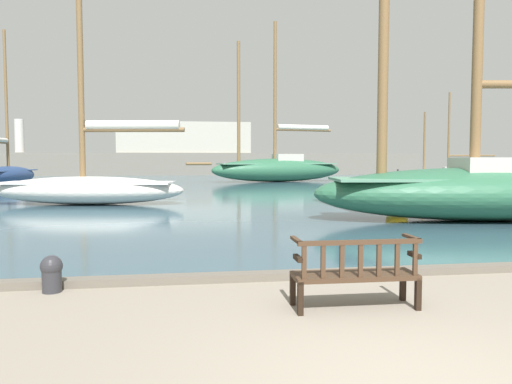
{
  "coord_description": "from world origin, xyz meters",
  "views": [
    {
      "loc": [
        -2.0,
        -3.89,
        1.92
      ],
      "look_at": [
        0.11,
        10.0,
        1.0
      ],
      "focal_mm": 35.0,
      "sensor_mm": 36.0,
      "label": 1
    }
  ],
  "objects_px": {
    "mooring_bollard": "(52,272)",
    "sailboat_mid_starboard": "(483,185)",
    "sailboat_far_port": "(450,176)",
    "park_bench": "(355,272)",
    "sailboat_distant_harbor": "(278,167)",
    "channel_buoy": "(397,200)",
    "sailboat_nearest_starboard": "(89,185)",
    "sailboat_centre_channel": "(7,174)"
  },
  "relations": [
    {
      "from": "sailboat_nearest_starboard",
      "to": "mooring_bollard",
      "type": "relative_size",
      "value": 20.37
    },
    {
      "from": "sailboat_nearest_starboard",
      "to": "sailboat_mid_starboard",
      "type": "bearing_deg",
      "value": -29.84
    },
    {
      "from": "mooring_bollard",
      "to": "sailboat_mid_starboard",
      "type": "bearing_deg",
      "value": 30.43
    },
    {
      "from": "sailboat_distant_harbor",
      "to": "sailboat_nearest_starboard",
      "type": "relative_size",
      "value": 1.23
    },
    {
      "from": "sailboat_nearest_starboard",
      "to": "sailboat_centre_channel",
      "type": "bearing_deg",
      "value": 117.6
    },
    {
      "from": "sailboat_distant_harbor",
      "to": "channel_buoy",
      "type": "relative_size",
      "value": 9.0
    },
    {
      "from": "sailboat_far_port",
      "to": "sailboat_mid_starboard",
      "type": "height_order",
      "value": "sailboat_mid_starboard"
    },
    {
      "from": "sailboat_distant_harbor",
      "to": "sailboat_mid_starboard",
      "type": "xyz_separation_m",
      "value": [
        1.04,
        -26.67,
        -0.14
      ]
    },
    {
      "from": "sailboat_far_port",
      "to": "park_bench",
      "type": "bearing_deg",
      "value": -121.97
    },
    {
      "from": "sailboat_far_port",
      "to": "sailboat_nearest_starboard",
      "type": "distance_m",
      "value": 25.23
    },
    {
      "from": "sailboat_mid_starboard",
      "to": "mooring_bollard",
      "type": "distance_m",
      "value": 12.68
    },
    {
      "from": "mooring_bollard",
      "to": "sailboat_centre_channel",
      "type": "bearing_deg",
      "value": 108.94
    },
    {
      "from": "sailboat_centre_channel",
      "to": "channel_buoy",
      "type": "xyz_separation_m",
      "value": [
        19.62,
        -20.31,
        -0.43
      ]
    },
    {
      "from": "park_bench",
      "to": "sailboat_distant_harbor",
      "type": "distance_m",
      "value": 34.97
    },
    {
      "from": "sailboat_distant_harbor",
      "to": "sailboat_nearest_starboard",
      "type": "height_order",
      "value": "sailboat_distant_harbor"
    },
    {
      "from": "sailboat_centre_channel",
      "to": "sailboat_mid_starboard",
      "type": "xyz_separation_m",
      "value": [
        21.05,
        -23.15,
        0.24
      ]
    },
    {
      "from": "sailboat_distant_harbor",
      "to": "mooring_bollard",
      "type": "height_order",
      "value": "sailboat_distant_harbor"
    },
    {
      "from": "sailboat_mid_starboard",
      "to": "mooring_bollard",
      "type": "relative_size",
      "value": 25.43
    },
    {
      "from": "sailboat_nearest_starboard",
      "to": "channel_buoy",
      "type": "xyz_separation_m",
      "value": [
        11.35,
        -4.48,
        -0.39
      ]
    },
    {
      "from": "park_bench",
      "to": "sailboat_mid_starboard",
      "type": "xyz_separation_m",
      "value": [
        6.84,
        7.81,
        0.68
      ]
    },
    {
      "from": "sailboat_distant_harbor",
      "to": "sailboat_far_port",
      "type": "bearing_deg",
      "value": -36.36
    },
    {
      "from": "sailboat_far_port",
      "to": "sailboat_mid_starboard",
      "type": "distance_m",
      "value": 21.12
    },
    {
      "from": "sailboat_nearest_starboard",
      "to": "sailboat_far_port",
      "type": "bearing_deg",
      "value": 26.87
    },
    {
      "from": "sailboat_centre_channel",
      "to": "sailboat_nearest_starboard",
      "type": "bearing_deg",
      "value": -62.4
    },
    {
      "from": "park_bench",
      "to": "sailboat_centre_channel",
      "type": "distance_m",
      "value": 34.07
    },
    {
      "from": "sailboat_far_port",
      "to": "mooring_bollard",
      "type": "distance_m",
      "value": 32.53
    },
    {
      "from": "channel_buoy",
      "to": "park_bench",
      "type": "bearing_deg",
      "value": -116.9
    },
    {
      "from": "sailboat_distant_harbor",
      "to": "sailboat_centre_channel",
      "type": "bearing_deg",
      "value": -170.03
    },
    {
      "from": "sailboat_far_port",
      "to": "sailboat_mid_starboard",
      "type": "xyz_separation_m",
      "value": [
        -9.73,
        -18.73,
        0.42
      ]
    },
    {
      "from": "sailboat_far_port",
      "to": "sailboat_nearest_starboard",
      "type": "height_order",
      "value": "sailboat_nearest_starboard"
    },
    {
      "from": "mooring_bollard",
      "to": "sailboat_far_port",
      "type": "bearing_deg",
      "value": 50.62
    },
    {
      "from": "park_bench",
      "to": "sailboat_centre_channel",
      "type": "bearing_deg",
      "value": 114.65
    },
    {
      "from": "sailboat_centre_channel",
      "to": "sailboat_nearest_starboard",
      "type": "distance_m",
      "value": 17.85
    },
    {
      "from": "sailboat_far_port",
      "to": "sailboat_centre_channel",
      "type": "relative_size",
      "value": 0.63
    },
    {
      "from": "park_bench",
      "to": "channel_buoy",
      "type": "xyz_separation_m",
      "value": [
        5.41,
        10.66,
        0.01
      ]
    },
    {
      "from": "sailboat_centre_channel",
      "to": "sailboat_mid_starboard",
      "type": "distance_m",
      "value": 31.29
    },
    {
      "from": "mooring_bollard",
      "to": "channel_buoy",
      "type": "xyz_separation_m",
      "value": [
        9.47,
        9.25,
        0.19
      ]
    },
    {
      "from": "sailboat_centre_channel",
      "to": "channel_buoy",
      "type": "height_order",
      "value": "sailboat_centre_channel"
    },
    {
      "from": "sailboat_centre_channel",
      "to": "channel_buoy",
      "type": "distance_m",
      "value": 28.24
    },
    {
      "from": "sailboat_centre_channel",
      "to": "sailboat_distant_harbor",
      "type": "bearing_deg",
      "value": 9.97
    },
    {
      "from": "sailboat_distant_harbor",
      "to": "sailboat_nearest_starboard",
      "type": "xyz_separation_m",
      "value": [
        -11.74,
        -19.34,
        -0.42
      ]
    },
    {
      "from": "park_bench",
      "to": "channel_buoy",
      "type": "relative_size",
      "value": 1.08
    }
  ]
}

